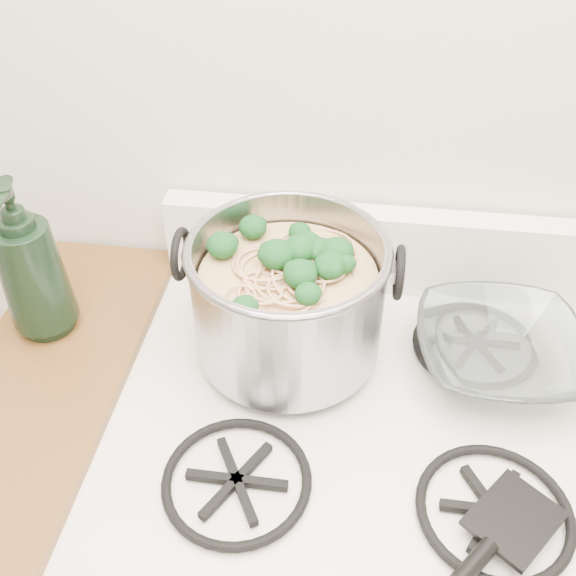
# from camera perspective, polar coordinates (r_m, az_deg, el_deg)

# --- Properties ---
(gas_range) EXTENTS (0.76, 0.66, 0.92)m
(gas_range) POSITION_cam_1_polar(r_m,az_deg,el_deg) (1.38, 5.36, -23.05)
(gas_range) COLOR white
(gas_range) RESTS_ON ground
(counter_left) EXTENTS (0.25, 0.65, 0.92)m
(counter_left) POSITION_cam_1_polar(r_m,az_deg,el_deg) (1.44, -16.27, -19.32)
(counter_left) COLOR silver
(counter_left) RESTS_ON ground
(stock_pot) EXTENTS (0.33, 0.30, 0.21)m
(stock_pot) POSITION_cam_1_polar(r_m,az_deg,el_deg) (0.98, -0.00, -1.00)
(stock_pot) COLOR #94949C
(stock_pot) RESTS_ON gas_range
(spatula) EXTENTS (0.42, 0.42, 0.02)m
(spatula) POSITION_cam_1_polar(r_m,az_deg,el_deg) (0.90, 19.56, -18.52)
(spatula) COLOR black
(spatula) RESTS_ON gas_range
(glass_bowl) EXTENTS (0.11, 0.11, 0.03)m
(glass_bowl) POSITION_cam_1_polar(r_m,az_deg,el_deg) (1.06, 18.09, -5.94)
(glass_bowl) COLOR white
(glass_bowl) RESTS_ON gas_range
(bottle) EXTENTS (0.13, 0.14, 0.28)m
(bottle) POSITION_cam_1_polar(r_m,az_deg,el_deg) (1.07, -22.05, 2.26)
(bottle) COLOR black
(bottle) RESTS_ON counter_left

